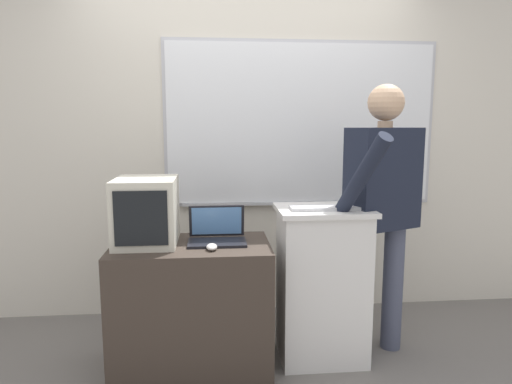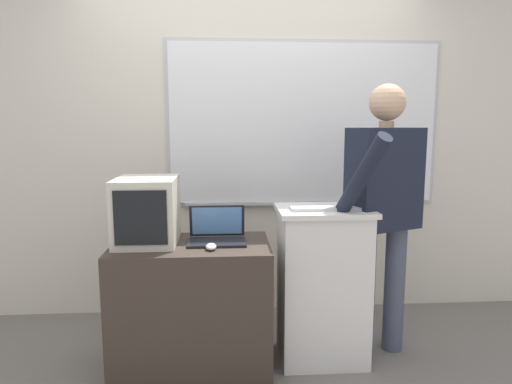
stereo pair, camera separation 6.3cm
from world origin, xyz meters
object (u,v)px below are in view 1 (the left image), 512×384
Objects in this scene: lectern_podium at (322,283)px; computer_mouse_by_laptop at (212,247)px; crt_monitor at (146,211)px; wireless_keyboard at (325,208)px; side_desk at (192,307)px; laptop at (217,232)px; computer_mouse_by_keyboard at (364,206)px; person_presenter at (382,201)px.

computer_mouse_by_laptop is (-0.68, -0.19, 0.30)m from lectern_podium.
wireless_keyboard is at bearing -2.29° from crt_monitor.
computer_mouse_by_laptop is at bearing -164.06° from lectern_podium.
side_desk is 2.70× the size of laptop.
lectern_podium is at bearing 15.94° from computer_mouse_by_laptop.
laptop is at bearing 176.12° from wireless_keyboard.
side_desk is 2.18× the size of wireless_keyboard.
laptop is at bearing 17.04° from side_desk.
computer_mouse_by_keyboard reaches higher than laptop.
side_desk is 9.17× the size of computer_mouse_by_laptop.
computer_mouse_by_laptop is (-1.05, -0.22, -0.21)m from person_presenter.
wireless_keyboard is 0.98× the size of crt_monitor.
wireless_keyboard is (-0.38, -0.08, -0.02)m from person_presenter.
wireless_keyboard reaches higher than laptop.
laptop reaches higher than side_desk.
side_desk is 2.13× the size of crt_monitor.
computer_mouse_by_laptop is (-0.03, -0.18, -0.04)m from laptop.
side_desk is at bearing 161.77° from person_presenter.
computer_mouse_by_laptop is 1.00× the size of computer_mouse_by_keyboard.
crt_monitor reaches higher than lectern_podium.
lectern_podium is 2.28× the size of wireless_keyboard.
wireless_keyboard is 4.21× the size of computer_mouse_by_keyboard.
crt_monitor is (-0.25, 0.05, 0.58)m from side_desk.
wireless_keyboard is at bearing 11.63° from computer_mouse_by_laptop.
crt_monitor is at bearing 154.34° from computer_mouse_by_laptop.
computer_mouse_by_keyboard is at bearing 8.82° from computer_mouse_by_laptop.
person_presenter is 0.39m from wireless_keyboard.
lectern_podium is 0.57× the size of person_presenter.
side_desk is 0.99m from wireless_keyboard.
laptop is 0.81× the size of wireless_keyboard.
computer_mouse_by_keyboard reaches higher than wireless_keyboard.
computer_mouse_by_keyboard is 1.29m from crt_monitor.
lectern_podium is at bearing 0.69° from crt_monitor.
laptop is 0.43m from crt_monitor.
lectern_podium is at bearing 4.14° from side_desk.
crt_monitor is at bearing -179.77° from laptop.
laptop is (-0.65, -0.01, 0.34)m from lectern_podium.
person_presenter is 1.43m from crt_monitor.
laptop reaches higher than lectern_podium.
computer_mouse_by_laptop is 0.94m from computer_mouse_by_keyboard.
side_desk is at bearing -179.69° from computer_mouse_by_keyboard.
laptop is at bearing -179.01° from lectern_podium.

